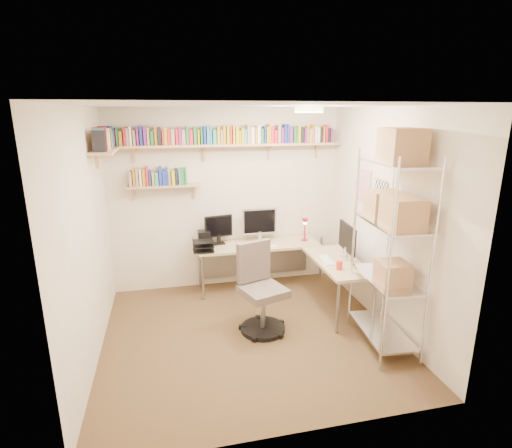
% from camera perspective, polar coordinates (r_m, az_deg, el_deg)
% --- Properties ---
extents(ground, '(3.20, 3.20, 0.00)m').
position_cam_1_polar(ground, '(4.71, -0.99, -15.51)').
color(ground, '#4E3521').
rests_on(ground, ground).
extents(room_shell, '(3.24, 3.04, 2.52)m').
position_cam_1_polar(room_shell, '(4.13, -1.03, 3.25)').
color(room_shell, beige).
rests_on(room_shell, ground).
extents(wall_shelves, '(3.12, 1.09, 0.80)m').
position_cam_1_polar(wall_shelves, '(5.27, -8.51, 11.04)').
color(wall_shelves, tan).
rests_on(wall_shelves, ground).
extents(corner_desk, '(2.00, 1.72, 1.15)m').
position_cam_1_polar(corner_desk, '(5.41, 2.02, -3.58)').
color(corner_desk, '#D1B587').
rests_on(corner_desk, ground).
extents(office_chair, '(0.57, 0.58, 1.03)m').
position_cam_1_polar(office_chair, '(4.62, 0.63, -10.03)').
color(office_chair, black).
rests_on(office_chair, ground).
extents(wire_rack, '(0.52, 0.93, 2.30)m').
position_cam_1_polar(wire_rack, '(4.14, 19.22, 1.77)').
color(wire_rack, silver).
rests_on(wire_rack, ground).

